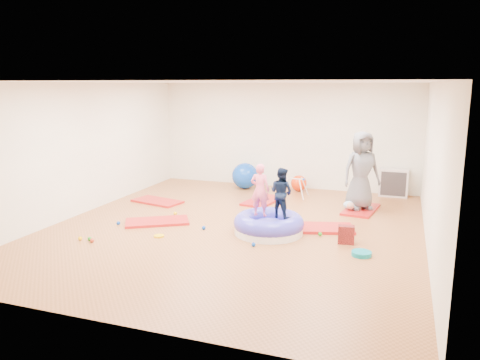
% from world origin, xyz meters
% --- Properties ---
extents(room, '(7.01, 8.01, 2.81)m').
position_xyz_m(room, '(0.00, 0.00, 1.40)').
color(room, '#A66435').
rests_on(room, ground).
extents(gym_mat_front_left, '(1.40, 1.18, 0.05)m').
position_xyz_m(gym_mat_front_left, '(-1.61, -0.20, 0.03)').
color(gym_mat_front_left, red).
rests_on(gym_mat_front_left, ground).
extents(gym_mat_mid_left, '(1.29, 0.85, 0.05)m').
position_xyz_m(gym_mat_mid_left, '(-2.44, 1.28, 0.02)').
color(gym_mat_mid_left, red).
rests_on(gym_mat_mid_left, ground).
extents(gym_mat_center_back, '(0.80, 1.29, 0.05)m').
position_xyz_m(gym_mat_center_back, '(-0.09, 2.17, 0.03)').
color(gym_mat_center_back, red).
rests_on(gym_mat_center_back, ground).
extents(gym_mat_right, '(1.46, 1.00, 0.06)m').
position_xyz_m(gym_mat_right, '(1.56, 0.45, 0.03)').
color(gym_mat_right, red).
rests_on(gym_mat_right, ground).
extents(gym_mat_rear_right, '(0.79, 1.31, 0.05)m').
position_xyz_m(gym_mat_rear_right, '(2.21, 2.13, 0.03)').
color(gym_mat_rear_right, red).
rests_on(gym_mat_rear_right, ground).
extents(inflatable_cushion, '(1.33, 1.33, 0.42)m').
position_xyz_m(inflatable_cushion, '(0.72, -0.11, 0.16)').
color(inflatable_cushion, white).
rests_on(inflatable_cushion, ground).
extents(child_pink, '(0.37, 0.25, 1.00)m').
position_xyz_m(child_pink, '(0.55, -0.13, 0.88)').
color(child_pink, '#F95F7D').
rests_on(child_pink, inflatable_cushion).
extents(child_navy, '(0.55, 0.49, 0.94)m').
position_xyz_m(child_navy, '(0.95, -0.10, 0.85)').
color(child_navy, black).
rests_on(child_navy, inflatable_cushion).
extents(adult_caregiver, '(1.00, 0.91, 1.72)m').
position_xyz_m(adult_caregiver, '(2.18, 2.12, 0.91)').
color(adult_caregiver, '#57575B').
rests_on(adult_caregiver, gym_mat_rear_right).
extents(infant, '(0.34, 0.35, 0.20)m').
position_xyz_m(infant, '(2.01, 1.94, 0.15)').
color(infant, '#A2D3F0').
rests_on(infant, gym_mat_rear_right).
extents(ball_pit_balls, '(4.11, 2.92, 0.08)m').
position_xyz_m(ball_pit_balls, '(-0.81, -0.50, 0.04)').
color(ball_pit_balls, '#0B3FAE').
rests_on(ball_pit_balls, ground).
extents(exercise_ball_blue, '(0.70, 0.70, 0.70)m').
position_xyz_m(exercise_ball_blue, '(-0.95, 3.40, 0.35)').
color(exercise_ball_blue, '#0B3FAE').
rests_on(exercise_ball_blue, ground).
extents(exercise_ball_orange, '(0.42, 0.42, 0.42)m').
position_xyz_m(exercise_ball_orange, '(0.48, 3.60, 0.21)').
color(exercise_ball_orange, red).
rests_on(exercise_ball_orange, ground).
extents(infant_play_gym, '(0.64, 0.61, 0.49)m').
position_xyz_m(infant_play_gym, '(0.52, 2.84, 0.33)').
color(infant_play_gym, silver).
rests_on(infant_play_gym, ground).
extents(cube_shelf, '(0.69, 0.34, 0.69)m').
position_xyz_m(cube_shelf, '(2.84, 3.79, 0.35)').
color(cube_shelf, silver).
rests_on(cube_shelf, ground).
extents(balance_disc, '(0.33, 0.33, 0.07)m').
position_xyz_m(balance_disc, '(2.48, -0.74, 0.04)').
color(balance_disc, '#0A7C8A').
rests_on(balance_disc, ground).
extents(backpack, '(0.30, 0.20, 0.32)m').
position_xyz_m(backpack, '(2.16, -0.21, 0.16)').
color(backpack, red).
rests_on(backpack, ground).
extents(yellow_toy, '(0.19, 0.19, 0.03)m').
position_xyz_m(yellow_toy, '(-1.14, -0.98, 0.01)').
color(yellow_toy, '#FFC400').
rests_on(yellow_toy, ground).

